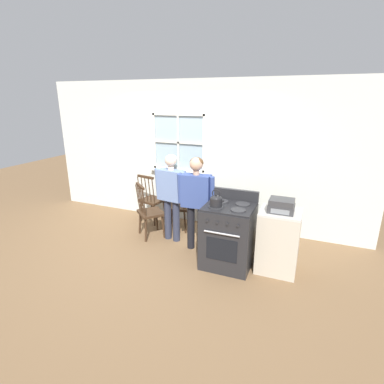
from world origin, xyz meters
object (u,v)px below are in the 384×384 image
Objects in this scene: chair_by_window at (179,206)px; stereo at (281,206)px; person_elderly_left at (171,190)px; kettle at (216,201)px; chair_center_cluster at (152,200)px; person_teen_center at (196,195)px; potted_plant at (173,167)px; stove at (228,235)px; chair_near_wall at (150,213)px; side_counter at (278,241)px.

stereo is at bearing 53.24° from chair_by_window.
person_elderly_left is 4.41× the size of stereo.
chair_by_window is at bearing 135.55° from kettle.
person_elderly_left is at bearing 152.83° from chair_center_cluster.
chair_by_window is 0.97m from person_teen_center.
person_elderly_left reaches higher than potted_plant.
stove is at bearing 39.17° from chair_by_window.
side_counter is (2.23, -0.27, 0.01)m from chair_near_wall.
chair_center_cluster is at bearing 151.54° from stove.
chair_by_window is 1.49m from stove.
stove is 0.87m from stereo.
kettle is at bearing 31.30° from chair_by_window.
stereo is at bearing -28.14° from potted_plant.
person_elderly_left is 0.99× the size of person_teen_center.
stove reaches higher than chair_near_wall.
chair_center_cluster is at bearing 146.16° from kettle.
stove is (1.54, -0.40, 0.03)m from chair_near_wall.
potted_plant is (0.33, 0.28, 0.65)m from chair_center_cluster.
chair_center_cluster is (-0.30, 0.60, 0.00)m from chair_near_wall.
chair_center_cluster reaches higher than side_counter.
kettle is (0.96, -0.56, 0.12)m from person_elderly_left.
person_elderly_left is at bearing 169.99° from stereo.
side_counter is (0.69, 0.13, -0.02)m from stove.
side_counter is (2.20, -1.15, -0.64)m from potted_plant.
stereo reaches higher than chair_by_window.
side_counter is (0.85, 0.26, -0.57)m from kettle.
chair_by_window is at bearing 143.43° from stove.
chair_by_window is 0.65× the size of person_elderly_left.
chair_near_wall is 1.59m from stove.
stove is 2.07m from potted_plant.
kettle is 0.73× the size of stereo.
person_teen_center is at bearing -8.17° from person_elderly_left.
stove is (1.19, -0.89, 0.03)m from chair_by_window.
person_elderly_left is at bearing -4.78° from chair_by_window.
stove reaches higher than side_counter.
chair_center_cluster is 0.78m from potted_plant.
chair_center_cluster is 0.65× the size of person_elderly_left.
stove is at bearing -169.56° from side_counter.
chair_center_cluster is 1.51m from person_teen_center.
side_counter is at bearing 53.78° from chair_by_window.
person_teen_center is (0.51, -0.15, 0.02)m from person_elderly_left.
person_elderly_left is at bearing 160.47° from person_teen_center.
person_teen_center reaches higher than chair_by_window.
kettle is at bearing 157.36° from chair_center_cluster.
stereo is (2.53, -0.89, 0.54)m from chair_center_cluster.
chair_near_wall is 1.59m from kettle.
chair_near_wall is 2.31m from stereo.
chair_near_wall is 3.94× the size of kettle.
kettle is 1.96m from potted_plant.
person_elderly_left reaches higher than kettle.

